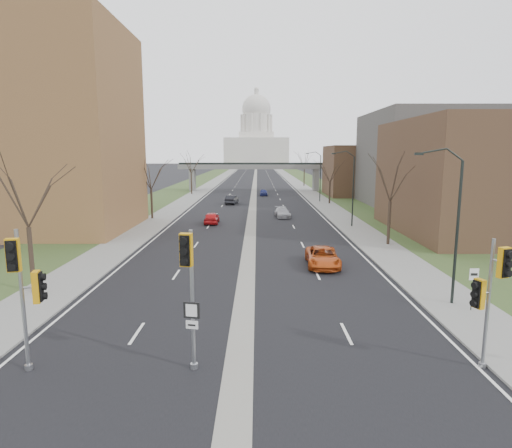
{
  "coord_description": "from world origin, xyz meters",
  "views": [
    {
      "loc": [
        0.75,
        -17.23,
        8.5
      ],
      "look_at": [
        0.67,
        9.01,
        4.15
      ],
      "focal_mm": 30.0,
      "sensor_mm": 36.0,
      "label": 1
    }
  ],
  "objects_px": {
    "signal_pole_left": "(25,281)",
    "car_left_near": "(212,218)",
    "car_right_far": "(264,192)",
    "speed_limit_sign": "(473,282)",
    "signal_pole_median": "(189,276)",
    "car_right_near": "(323,257)",
    "car_left_far": "(232,200)",
    "signal_pole_right": "(490,287)",
    "car_right_mid": "(282,212)"
  },
  "relations": [
    {
      "from": "signal_pole_left",
      "to": "car_right_mid",
      "type": "bearing_deg",
      "value": 61.46
    },
    {
      "from": "signal_pole_right",
      "to": "car_left_near",
      "type": "xyz_separation_m",
      "value": [
        -14.52,
        35.89,
        -2.75
      ]
    },
    {
      "from": "car_right_far",
      "to": "car_left_far",
      "type": "bearing_deg",
      "value": -111.48
    },
    {
      "from": "signal_pole_right",
      "to": "car_right_near",
      "type": "bearing_deg",
      "value": 84.17
    },
    {
      "from": "car_left_near",
      "to": "car_right_far",
      "type": "bearing_deg",
      "value": -101.93
    },
    {
      "from": "car_left_near",
      "to": "car_right_far",
      "type": "distance_m",
      "value": 35.92
    },
    {
      "from": "speed_limit_sign",
      "to": "car_left_near",
      "type": "relative_size",
      "value": 0.56
    },
    {
      "from": "signal_pole_left",
      "to": "car_right_far",
      "type": "distance_m",
      "value": 72.06
    },
    {
      "from": "car_left_near",
      "to": "car_right_mid",
      "type": "bearing_deg",
      "value": -150.12
    },
    {
      "from": "car_left_near",
      "to": "car_right_near",
      "type": "relative_size",
      "value": 0.81
    },
    {
      "from": "car_right_far",
      "to": "signal_pole_left",
      "type": "bearing_deg",
      "value": -98.64
    },
    {
      "from": "signal_pole_left",
      "to": "speed_limit_sign",
      "type": "height_order",
      "value": "signal_pole_left"
    },
    {
      "from": "signal_pole_median",
      "to": "car_right_far",
      "type": "relative_size",
      "value": 1.47
    },
    {
      "from": "car_left_far",
      "to": "car_right_mid",
      "type": "height_order",
      "value": "car_left_far"
    },
    {
      "from": "signal_pole_median",
      "to": "car_right_near",
      "type": "xyz_separation_m",
      "value": [
        7.56,
        16.09,
        -3.21
      ]
    },
    {
      "from": "signal_pole_left",
      "to": "car_right_near",
      "type": "height_order",
      "value": "signal_pole_left"
    },
    {
      "from": "speed_limit_sign",
      "to": "signal_pole_left",
      "type": "bearing_deg",
      "value": -163.88
    },
    {
      "from": "signal_pole_left",
      "to": "car_left_near",
      "type": "height_order",
      "value": "signal_pole_left"
    },
    {
      "from": "car_right_mid",
      "to": "car_right_far",
      "type": "relative_size",
      "value": 1.15
    },
    {
      "from": "signal_pole_median",
      "to": "car_left_far",
      "type": "height_order",
      "value": "signal_pole_median"
    },
    {
      "from": "car_left_near",
      "to": "car_right_near",
      "type": "height_order",
      "value": "car_right_near"
    },
    {
      "from": "signal_pole_left",
      "to": "signal_pole_median",
      "type": "distance_m",
      "value": 6.27
    },
    {
      "from": "signal_pole_left",
      "to": "signal_pole_right",
      "type": "relative_size",
      "value": 1.08
    },
    {
      "from": "car_left_near",
      "to": "car_right_near",
      "type": "xyz_separation_m",
      "value": [
        10.56,
        -19.97,
        0.0
      ]
    },
    {
      "from": "car_right_mid",
      "to": "car_right_near",
      "type": "bearing_deg",
      "value": -91.6
    },
    {
      "from": "signal_pole_right",
      "to": "speed_limit_sign",
      "type": "distance_m",
      "value": 7.07
    },
    {
      "from": "speed_limit_sign",
      "to": "car_right_mid",
      "type": "height_order",
      "value": "speed_limit_sign"
    },
    {
      "from": "signal_pole_median",
      "to": "car_right_near",
      "type": "distance_m",
      "value": 18.06
    },
    {
      "from": "car_right_mid",
      "to": "signal_pole_left",
      "type": "bearing_deg",
      "value": -111.67
    },
    {
      "from": "signal_pole_left",
      "to": "signal_pole_median",
      "type": "bearing_deg",
      "value": -12.45
    },
    {
      "from": "car_left_far",
      "to": "speed_limit_sign",
      "type": "bearing_deg",
      "value": 115.55
    },
    {
      "from": "signal_pole_left",
      "to": "car_left_near",
      "type": "relative_size",
      "value": 1.36
    },
    {
      "from": "car_right_near",
      "to": "car_right_mid",
      "type": "height_order",
      "value": "car_right_near"
    },
    {
      "from": "car_left_far",
      "to": "car_left_near",
      "type": "bearing_deg",
      "value": 94.47
    },
    {
      "from": "car_left_far",
      "to": "car_right_near",
      "type": "bearing_deg",
      "value": 110.87
    },
    {
      "from": "signal_pole_right",
      "to": "car_left_near",
      "type": "distance_m",
      "value": 38.81
    },
    {
      "from": "car_left_far",
      "to": "car_right_near",
      "type": "height_order",
      "value": "car_left_far"
    },
    {
      "from": "car_left_far",
      "to": "car_right_far",
      "type": "xyz_separation_m",
      "value": [
        5.62,
        14.69,
        -0.09
      ]
    },
    {
      "from": "signal_pole_median",
      "to": "speed_limit_sign",
      "type": "bearing_deg",
      "value": 35.36
    },
    {
      "from": "signal_pole_median",
      "to": "car_right_far",
      "type": "bearing_deg",
      "value": 97.59
    },
    {
      "from": "car_left_far",
      "to": "car_right_mid",
      "type": "relative_size",
      "value": 1.03
    },
    {
      "from": "car_right_near",
      "to": "signal_pole_median",
      "type": "bearing_deg",
      "value": -112.82
    },
    {
      "from": "car_left_near",
      "to": "car_left_far",
      "type": "bearing_deg",
      "value": -94.38
    },
    {
      "from": "signal_pole_median",
      "to": "speed_limit_sign",
      "type": "relative_size",
      "value": 2.42
    },
    {
      "from": "signal_pole_right",
      "to": "car_right_mid",
      "type": "xyz_separation_m",
      "value": [
        -5.56,
        41.22,
        -2.82
      ]
    },
    {
      "from": "car_right_mid",
      "to": "car_right_far",
      "type": "bearing_deg",
      "value": 88.8
    },
    {
      "from": "speed_limit_sign",
      "to": "car_right_far",
      "type": "relative_size",
      "value": 0.61
    },
    {
      "from": "speed_limit_sign",
      "to": "car_right_mid",
      "type": "relative_size",
      "value": 0.53
    },
    {
      "from": "speed_limit_sign",
      "to": "signal_pole_median",
      "type": "bearing_deg",
      "value": -156.78
    },
    {
      "from": "car_left_near",
      "to": "car_left_far",
      "type": "relative_size",
      "value": 0.92
    }
  ]
}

